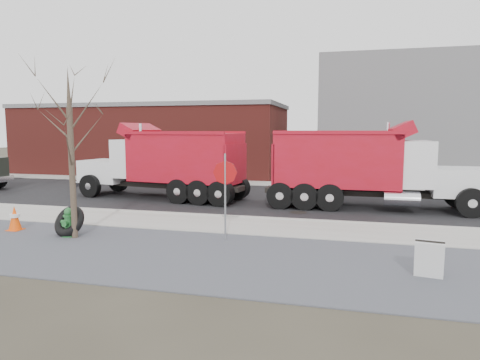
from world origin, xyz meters
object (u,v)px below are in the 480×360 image
(sandwich_board, at_px, (429,259))
(dump_truck_red_b, at_px, (166,161))
(fire_hydrant, at_px, (69,224))
(dump_truck_red_a, at_px, (365,165))
(truck_tire, at_px, (69,222))
(stop_sign, at_px, (225,181))

(sandwich_board, bearing_deg, dump_truck_red_b, 149.09)
(fire_hydrant, bearing_deg, dump_truck_red_a, 38.02)
(dump_truck_red_b, bearing_deg, truck_tire, 98.15)
(fire_hydrant, relative_size, stop_sign, 0.35)
(fire_hydrant, distance_m, sandwich_board, 10.31)
(truck_tire, xyz_separation_m, dump_truck_red_a, (9.15, 7.30, 1.39))
(fire_hydrant, relative_size, truck_tire, 0.77)
(dump_truck_red_a, distance_m, dump_truck_red_b, 9.25)
(truck_tire, xyz_separation_m, dump_truck_red_b, (-0.09, 7.60, 1.37))
(sandwich_board, bearing_deg, truck_tire, -177.69)
(dump_truck_red_b, bearing_deg, dump_truck_red_a, -174.45)
(dump_truck_red_a, relative_size, dump_truck_red_b, 1.04)
(stop_sign, relative_size, sandwich_board, 3.10)
(truck_tire, distance_m, dump_truck_red_a, 11.79)
(truck_tire, height_order, dump_truck_red_b, dump_truck_red_b)
(stop_sign, distance_m, dump_truck_red_b, 8.55)
(fire_hydrant, distance_m, dump_truck_red_a, 11.81)
(sandwich_board, bearing_deg, stop_sign, 168.89)
(sandwich_board, bearing_deg, dump_truck_red_a, 107.43)
(dump_truck_red_a, bearing_deg, stop_sign, -122.35)
(dump_truck_red_b, bearing_deg, fire_hydrant, 98.49)
(dump_truck_red_a, bearing_deg, truck_tire, -141.16)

